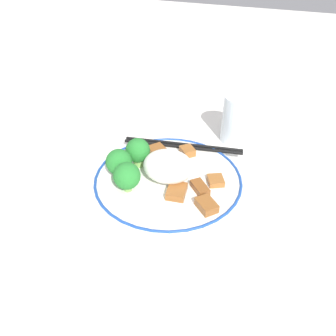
{
  "coord_description": "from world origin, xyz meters",
  "views": [
    {
      "loc": [
        -0.16,
        0.4,
        0.35
      ],
      "look_at": [
        0.0,
        0.0,
        0.03
      ],
      "focal_mm": 35.0,
      "sensor_mm": 36.0,
      "label": 1
    }
  ],
  "objects_px": {
    "broccoli_back_left": "(138,151)",
    "broccoli_back_center": "(119,162)",
    "drinking_glass": "(238,119)",
    "broccoli_back_right": "(127,176)",
    "plate": "(168,180)",
    "chopsticks": "(183,146)"
  },
  "relations": [
    {
      "from": "plate",
      "to": "chopsticks",
      "type": "distance_m",
      "value": 0.1
    },
    {
      "from": "broccoli_back_right",
      "to": "drinking_glass",
      "type": "height_order",
      "value": "drinking_glass"
    },
    {
      "from": "broccoli_back_right",
      "to": "drinking_glass",
      "type": "bearing_deg",
      "value": -117.64
    },
    {
      "from": "broccoli_back_center",
      "to": "plate",
      "type": "bearing_deg",
      "value": -162.9
    },
    {
      "from": "drinking_glass",
      "to": "chopsticks",
      "type": "bearing_deg",
      "value": 45.33
    },
    {
      "from": "plate",
      "to": "chopsticks",
      "type": "relative_size",
      "value": 1.11
    },
    {
      "from": "broccoli_back_center",
      "to": "broccoli_back_left",
      "type": "bearing_deg",
      "value": -112.74
    },
    {
      "from": "broccoli_back_left",
      "to": "broccoli_back_center",
      "type": "xyz_separation_m",
      "value": [
        0.02,
        0.04,
        -0.0
      ]
    },
    {
      "from": "plate",
      "to": "broccoli_back_left",
      "type": "bearing_deg",
      "value": -13.23
    },
    {
      "from": "broccoli_back_left",
      "to": "drinking_glass",
      "type": "xyz_separation_m",
      "value": [
        -0.14,
        -0.17,
        0.0
      ]
    },
    {
      "from": "plate",
      "to": "broccoli_back_center",
      "type": "relative_size",
      "value": 5.04
    },
    {
      "from": "broccoli_back_left",
      "to": "chopsticks",
      "type": "relative_size",
      "value": 0.23
    },
    {
      "from": "chopsticks",
      "to": "drinking_glass",
      "type": "height_order",
      "value": "drinking_glass"
    },
    {
      "from": "plate",
      "to": "drinking_glass",
      "type": "xyz_separation_m",
      "value": [
        -0.08,
        -0.18,
        0.04
      ]
    },
    {
      "from": "plate",
      "to": "broccoli_back_left",
      "type": "xyz_separation_m",
      "value": [
        0.06,
        -0.01,
        0.03
      ]
    },
    {
      "from": "plate",
      "to": "broccoli_back_center",
      "type": "distance_m",
      "value": 0.09
    },
    {
      "from": "broccoli_back_center",
      "to": "broccoli_back_right",
      "type": "height_order",
      "value": "same"
    },
    {
      "from": "plate",
      "to": "drinking_glass",
      "type": "distance_m",
      "value": 0.2
    },
    {
      "from": "broccoli_back_right",
      "to": "chopsticks",
      "type": "height_order",
      "value": "broccoli_back_right"
    },
    {
      "from": "broccoli_back_left",
      "to": "chopsticks",
      "type": "bearing_deg",
      "value": -122.35
    },
    {
      "from": "plate",
      "to": "broccoli_back_right",
      "type": "height_order",
      "value": "broccoli_back_right"
    },
    {
      "from": "plate",
      "to": "broccoli_back_left",
      "type": "height_order",
      "value": "broccoli_back_left"
    }
  ]
}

